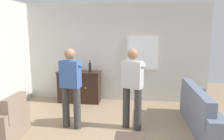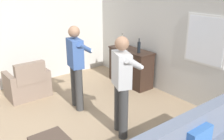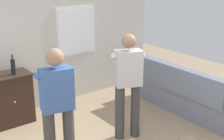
% 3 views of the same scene
% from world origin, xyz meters
% --- Properties ---
extents(wall_back_with_window, '(5.20, 0.15, 2.80)m').
position_xyz_m(wall_back_with_window, '(0.02, 2.66, 1.40)').
color(wall_back_with_window, beige).
rests_on(wall_back_with_window, ground).
extents(couch, '(0.57, 2.28, 0.90)m').
position_xyz_m(couch, '(1.98, 0.79, 0.34)').
color(couch, slate).
rests_on(couch, ground).
extents(armchair, '(0.66, 0.89, 0.85)m').
position_xyz_m(armchair, '(-1.83, -0.01, 0.29)').
color(armchair, '#7F6B5B').
rests_on(armchair, ground).
extents(sideboard_cabinet, '(1.22, 0.49, 0.89)m').
position_xyz_m(sideboard_cabinet, '(-1.00, 2.30, 0.45)').
color(sideboard_cabinet, black).
rests_on(sideboard_cabinet, ground).
extents(bottle_wine_green, '(0.07, 0.07, 0.34)m').
position_xyz_m(bottle_wine_green, '(-0.67, 2.24, 1.03)').
color(bottle_wine_green, black).
rests_on(bottle_wine_green, sideboard_cabinet).
extents(bottle_liquor_amber, '(0.07, 0.07, 0.34)m').
position_xyz_m(bottle_liquor_amber, '(-1.31, 2.28, 1.03)').
color(bottle_liquor_amber, gray).
rests_on(bottle_liquor_amber, sideboard_cabinet).
extents(person_standing_left, '(0.55, 0.51, 1.68)m').
position_xyz_m(person_standing_left, '(-0.71, 0.62, 0.94)').
color(person_standing_left, '#383838').
rests_on(person_standing_left, ground).
extents(person_standing_right, '(0.52, 0.52, 1.68)m').
position_xyz_m(person_standing_right, '(0.55, 0.73, 0.94)').
color(person_standing_right, '#383838').
rests_on(person_standing_right, ground).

